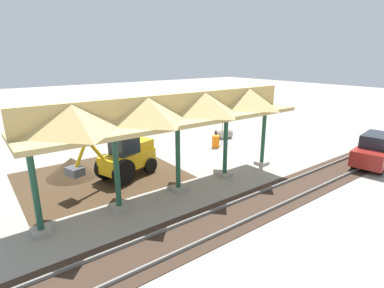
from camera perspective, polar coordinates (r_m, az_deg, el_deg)
ground_plane at (r=21.43m, az=2.93°, el=-1.51°), size 120.00×120.00×0.00m
dirt_work_zone at (r=17.94m, az=-16.95°, el=-5.83°), size 8.53×7.00×0.01m
platform_canopy at (r=14.17m, az=-2.82°, el=6.58°), size 13.99×3.20×4.90m
rail_tracks at (r=16.77m, az=19.85°, el=-7.59°), size 60.00×2.58×0.15m
stop_sign at (r=23.17m, az=5.85°, el=4.37°), size 0.71×0.34×2.48m
backhoe at (r=17.01m, az=-12.54°, el=-2.18°), size 5.29×2.68×2.82m
dirt_mound at (r=18.47m, az=-21.71°, el=-5.66°), size 5.79×5.79×2.19m
concrete_pipe at (r=25.02m, az=6.02°, el=1.95°), size 1.54×1.21×0.78m
distant_parked_car at (r=21.71m, az=31.57°, el=-1.01°), size 4.43×2.41×1.98m
traffic_barrel at (r=22.45m, az=4.52°, el=0.49°), size 0.56×0.56×0.90m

